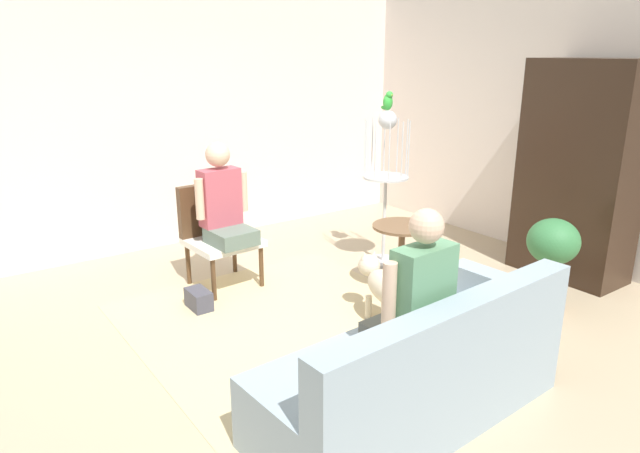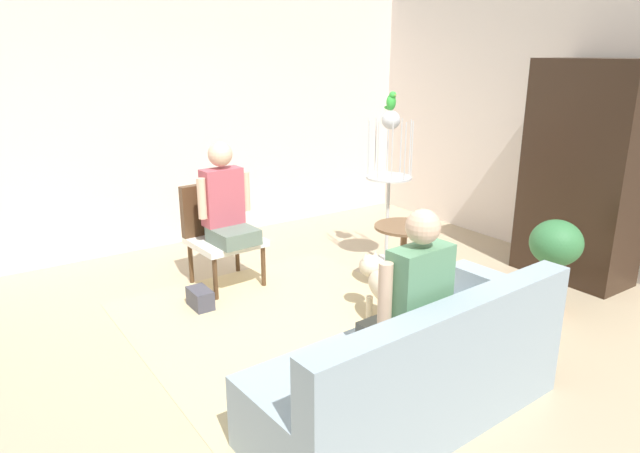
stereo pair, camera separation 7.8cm
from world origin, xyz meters
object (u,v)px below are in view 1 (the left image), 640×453
(couch, at_px, (419,372))
(handbag, at_px, (199,299))
(armoire_cabinet, at_px, (579,172))
(round_end_table, at_px, (401,248))
(potted_plant, at_px, (552,250))
(person_on_couch, at_px, (417,296))
(dog, at_px, (387,286))
(parrot, at_px, (388,101))
(person_on_armchair, at_px, (223,202))
(bird_cage_stand, at_px, (386,177))
(armchair, at_px, (216,227))

(couch, bearing_deg, handbag, -168.84)
(armoire_cabinet, bearing_deg, round_end_table, -112.51)
(potted_plant, xyz_separation_m, armoire_cabinet, (-0.35, 0.88, 0.52))
(person_on_couch, bearing_deg, couch, 48.47)
(couch, relative_size, dog, 2.30)
(parrot, relative_size, handbag, 0.68)
(couch, xyz_separation_m, round_end_table, (-1.50, 1.27, 0.11))
(parrot, bearing_deg, person_on_couch, -38.16)
(potted_plant, relative_size, armoire_cabinet, 0.39)
(person_on_armchair, xyz_separation_m, bird_cage_stand, (0.40, 1.64, 0.09))
(bird_cage_stand, xyz_separation_m, parrot, (-0.01, -0.00, 0.76))
(parrot, bearing_deg, armoire_cabinet, 44.18)
(couch, height_order, person_on_couch, person_on_couch)
(bird_cage_stand, xyz_separation_m, handbag, (-0.09, -2.07, -0.84))
(dog, xyz_separation_m, handbag, (-1.19, -1.13, -0.25))
(person_on_armchair, bearing_deg, couch, 0.21)
(potted_plant, height_order, armoire_cabinet, armoire_cabinet)
(couch, height_order, armchair, armchair)
(person_on_couch, distance_m, handbag, 2.36)
(couch, bearing_deg, person_on_couch, -131.53)
(round_end_table, bearing_deg, armchair, -132.95)
(round_end_table, distance_m, bird_cage_stand, 0.89)
(person_on_armchair, bearing_deg, parrot, 76.46)
(person_on_couch, height_order, armoire_cabinet, armoire_cabinet)
(armchair, relative_size, person_on_armchair, 1.05)
(armchair, bearing_deg, handbag, -41.96)
(dog, distance_m, handbag, 1.66)
(couch, height_order, potted_plant, couch)
(potted_plant, relative_size, handbag, 2.97)
(handbag, bearing_deg, couch, 11.16)
(parrot, height_order, handbag, parrot)
(person_on_couch, xyz_separation_m, potted_plant, (-0.43, 2.07, -0.28))
(person_on_couch, height_order, potted_plant, person_on_couch)
(couch, height_order, bird_cage_stand, bird_cage_stand)
(person_on_armchair, bearing_deg, dog, 25.03)
(round_end_table, height_order, bird_cage_stand, bird_cage_stand)
(armoire_cabinet, bearing_deg, bird_cage_stand, -135.70)
(person_on_armchair, xyz_separation_m, dog, (1.49, 0.70, -0.50))
(couch, xyz_separation_m, person_on_armchair, (-2.54, -0.01, 0.52))
(potted_plant, bearing_deg, person_on_couch, -78.24)
(couch, distance_m, person_on_couch, 0.50)
(armchair, height_order, dog, armchair)
(person_on_armchair, bearing_deg, armchair, -176.64)
(round_end_table, relative_size, bird_cage_stand, 0.40)
(person_on_couch, relative_size, handbag, 3.25)
(couch, bearing_deg, potted_plant, 102.63)
(person_on_armchair, height_order, bird_cage_stand, bird_cage_stand)
(round_end_table, bearing_deg, potted_plant, 36.60)
(person_on_couch, bearing_deg, bird_cage_stand, 141.76)
(couch, height_order, round_end_table, couch)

